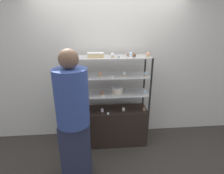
% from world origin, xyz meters
% --- Properties ---
extents(ground_plane, '(20.00, 20.00, 0.00)m').
position_xyz_m(ground_plane, '(0.00, 0.00, 0.00)').
color(ground_plane, '#38332D').
extents(back_wall, '(8.00, 0.05, 2.60)m').
position_xyz_m(back_wall, '(0.00, 0.35, 1.30)').
color(back_wall, silver).
rests_on(back_wall, ground_plane).
extents(display_base, '(1.20, 0.41, 0.65)m').
position_xyz_m(display_base, '(0.00, 0.00, 0.33)').
color(display_base, black).
rests_on(display_base, ground_plane).
extents(display_riser_lower, '(1.20, 0.41, 0.30)m').
position_xyz_m(display_riser_lower, '(0.00, 0.00, 0.93)').
color(display_riser_lower, black).
rests_on(display_riser_lower, display_base).
extents(display_riser_middle, '(1.20, 0.41, 0.30)m').
position_xyz_m(display_riser_middle, '(0.00, 0.00, 1.24)').
color(display_riser_middle, black).
rests_on(display_riser_middle, display_riser_lower).
extents(display_riser_upper, '(1.20, 0.41, 0.30)m').
position_xyz_m(display_riser_upper, '(0.00, 0.00, 1.54)').
color(display_riser_upper, black).
rests_on(display_riser_upper, display_riser_middle).
extents(layer_cake_centerpiece, '(0.19, 0.19, 0.11)m').
position_xyz_m(layer_cake_centerpiece, '(0.08, -0.01, 1.01)').
color(layer_cake_centerpiece, beige).
rests_on(layer_cake_centerpiece, display_riser_lower).
extents(sheet_cake_frosted, '(0.24, 0.14, 0.07)m').
position_xyz_m(sheet_cake_frosted, '(-0.25, -0.05, 1.60)').
color(sheet_cake_frosted, '#DBBC84').
rests_on(sheet_cake_frosted, display_riser_upper).
extents(cupcake_0, '(0.05, 0.05, 0.06)m').
position_xyz_m(cupcake_0, '(-0.55, -0.08, 0.68)').
color(cupcake_0, '#CCB28C').
rests_on(cupcake_0, display_base).
extents(cupcake_1, '(0.05, 0.05, 0.06)m').
position_xyz_m(cupcake_1, '(-0.17, -0.07, 0.68)').
color(cupcake_1, white).
rests_on(cupcake_1, display_base).
extents(cupcake_2, '(0.05, 0.05, 0.06)m').
position_xyz_m(cupcake_2, '(0.19, -0.07, 0.68)').
color(cupcake_2, white).
rests_on(cupcake_2, display_base).
extents(cupcake_3, '(0.05, 0.05, 0.06)m').
position_xyz_m(cupcake_3, '(0.54, -0.07, 0.68)').
color(cupcake_3, '#CCB28C').
rests_on(cupcake_3, display_base).
extents(price_tag_0, '(0.04, 0.00, 0.04)m').
position_xyz_m(price_tag_0, '(-0.08, -0.18, 0.67)').
color(price_tag_0, white).
rests_on(price_tag_0, display_base).
extents(cupcake_4, '(0.07, 0.07, 0.08)m').
position_xyz_m(cupcake_4, '(-0.53, -0.06, 0.99)').
color(cupcake_4, beige).
rests_on(cupcake_4, display_riser_lower).
extents(cupcake_5, '(0.07, 0.07, 0.08)m').
position_xyz_m(cupcake_5, '(-0.17, -0.10, 0.99)').
color(cupcake_5, '#CCB28C').
rests_on(cupcake_5, display_riser_lower).
extents(cupcake_6, '(0.07, 0.07, 0.08)m').
position_xyz_m(cupcake_6, '(0.53, -0.10, 0.99)').
color(cupcake_6, white).
rests_on(cupcake_6, display_riser_lower).
extents(price_tag_1, '(0.04, 0.00, 0.04)m').
position_xyz_m(price_tag_1, '(-0.14, -0.18, 0.98)').
color(price_tag_1, white).
rests_on(price_tag_1, display_riser_lower).
extents(cupcake_7, '(0.06, 0.06, 0.07)m').
position_xyz_m(cupcake_7, '(-0.54, -0.10, 1.29)').
color(cupcake_7, white).
rests_on(cupcake_7, display_riser_middle).
extents(cupcake_8, '(0.06, 0.06, 0.07)m').
position_xyz_m(cupcake_8, '(-0.19, -0.04, 1.29)').
color(cupcake_8, '#CCB28C').
rests_on(cupcake_8, display_riser_middle).
extents(cupcake_9, '(0.06, 0.06, 0.07)m').
position_xyz_m(cupcake_9, '(0.19, -0.04, 1.29)').
color(cupcake_9, '#CCB28C').
rests_on(cupcake_9, display_riser_middle).
extents(cupcake_10, '(0.06, 0.06, 0.07)m').
position_xyz_m(cupcake_10, '(0.54, -0.09, 1.29)').
color(cupcake_10, '#CCB28C').
rests_on(cupcake_10, display_riser_middle).
extents(price_tag_2, '(0.04, 0.00, 0.04)m').
position_xyz_m(price_tag_2, '(-0.01, -0.18, 1.28)').
color(price_tag_2, white).
rests_on(price_tag_2, display_riser_middle).
extents(cupcake_11, '(0.06, 0.06, 0.07)m').
position_xyz_m(cupcake_11, '(-0.55, -0.11, 1.60)').
color(cupcake_11, '#CCB28C').
rests_on(cupcake_11, display_riser_upper).
extents(cupcake_12, '(0.06, 0.06, 0.07)m').
position_xyz_m(cupcake_12, '(-0.00, -0.10, 1.60)').
color(cupcake_12, '#CCB28C').
rests_on(cupcake_12, display_riser_upper).
extents(cupcake_13, '(0.06, 0.06, 0.07)m').
position_xyz_m(cupcake_13, '(0.28, -0.06, 1.60)').
color(cupcake_13, white).
rests_on(cupcake_13, display_riser_upper).
extents(cupcake_14, '(0.06, 0.06, 0.07)m').
position_xyz_m(cupcake_14, '(0.54, -0.10, 1.60)').
color(cupcake_14, '#CCB28C').
rests_on(cupcake_14, display_riser_upper).
extents(price_tag_3, '(0.04, 0.00, 0.04)m').
position_xyz_m(price_tag_3, '(0.08, -0.18, 1.58)').
color(price_tag_3, white).
rests_on(price_tag_3, display_riser_upper).
extents(donut_glazed, '(0.15, 0.15, 0.04)m').
position_xyz_m(donut_glazed, '(0.31, 0.02, 1.58)').
color(donut_glazed, brown).
rests_on(donut_glazed, display_riser_upper).
extents(customer_figure, '(0.42, 0.42, 1.78)m').
position_xyz_m(customer_figure, '(-0.56, -0.70, 0.95)').
color(customer_figure, '#282D47').
rests_on(customer_figure, ground_plane).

